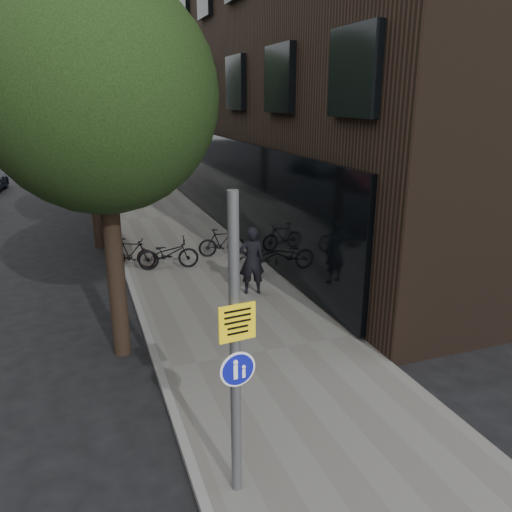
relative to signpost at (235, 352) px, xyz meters
name	(u,v)px	position (x,y,z in m)	size (l,w,h in m)	color
ground	(328,460)	(1.51, 0.19, -2.21)	(120.00, 120.00, 0.00)	black
sidewalk	(194,261)	(1.76, 10.19, -2.15)	(4.50, 60.00, 0.12)	#5E5C57
curb_edge	(125,268)	(-0.49, 10.19, -2.14)	(0.15, 60.00, 0.13)	slate
building_right_dark_brick	(286,26)	(10.01, 22.19, 6.79)	(12.00, 40.00, 18.00)	black
street_tree_near	(104,105)	(-1.02, 4.83, 2.90)	(4.40, 4.40, 7.50)	black
street_tree_mid	(88,102)	(-1.02, 13.33, 2.91)	(5.00, 5.00, 7.80)	black
street_tree_far	(82,101)	(-1.02, 22.33, 2.91)	(5.00, 5.00, 7.80)	black
signpost	(235,352)	(0.00, 0.00, 0.00)	(0.48, 0.14, 4.13)	#595B5E
pedestrian	(252,261)	(2.58, 6.74, -1.15)	(0.68, 0.45, 1.87)	black
parked_bike_facade_near	(266,258)	(3.51, 8.12, -1.59)	(0.66, 1.90, 1.00)	black
parked_bike_facade_far	(222,242)	(2.75, 10.26, -1.61)	(0.45, 1.59, 0.95)	black
parked_bike_curb_near	(168,254)	(0.81, 9.56, -1.59)	(0.65, 1.87, 0.98)	black
parked_bike_curb_far	(131,253)	(-0.29, 10.03, -1.60)	(0.46, 1.62, 0.97)	black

